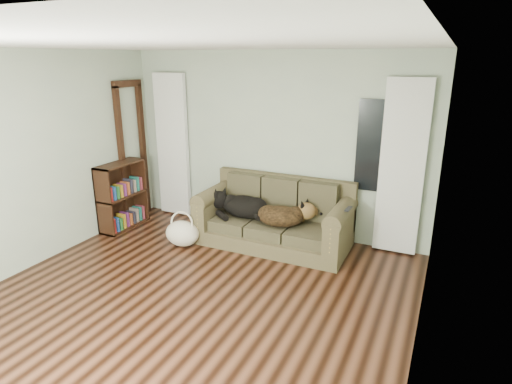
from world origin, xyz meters
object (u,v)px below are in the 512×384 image
at_px(dog_shepherd, 283,215).
at_px(bookshelf, 122,196).
at_px(tote_bag, 182,235).
at_px(sofa, 273,214).
at_px(dog_black_lab, 242,207).

bearing_deg(dog_shepherd, bookshelf, -0.57).
bearing_deg(tote_bag, sofa, 26.86).
xyz_separation_m(dog_black_lab, bookshelf, (-1.85, -0.35, 0.02)).
distance_m(sofa, dog_shepherd, 0.21).
distance_m(dog_black_lab, bookshelf, 1.88).
bearing_deg(dog_shepherd, tote_bag, 13.35).
relative_size(sofa, dog_black_lab, 2.95).
relative_size(dog_black_lab, bookshelf, 0.69).
xyz_separation_m(sofa, tote_bag, (-1.12, -0.57, -0.29)).
xyz_separation_m(dog_black_lab, tote_bag, (-0.64, -0.56, -0.32)).
bearing_deg(dog_black_lab, sofa, 12.83).
bearing_deg(sofa, dog_shepherd, -26.58).
bearing_deg(bookshelf, sofa, 1.53).
distance_m(dog_shepherd, bookshelf, 2.52).
xyz_separation_m(sofa, dog_black_lab, (-0.48, -0.01, 0.03)).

